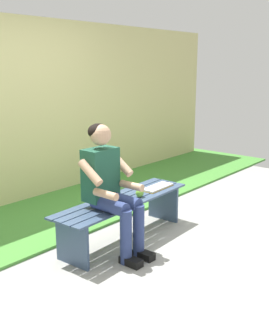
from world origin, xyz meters
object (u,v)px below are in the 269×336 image
bench_near (123,208)px  apple (140,193)px  person_seated (110,184)px  book_open (158,187)px

bench_near → apple: (-0.15, 0.09, 0.15)m
bench_near → person_seated: size_ratio=1.38×
bench_near → apple: bearing=150.0°
bench_near → book_open: 0.54m
person_seated → apple: (-0.46, -0.01, -0.20)m
apple → person_seated: bearing=1.3°
person_seated → apple: bearing=-178.7°
apple → book_open: bearing=-173.0°
bench_near → person_seated: bearing=18.3°
person_seated → book_open: (-0.82, -0.06, -0.23)m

